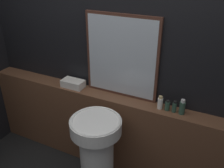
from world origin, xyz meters
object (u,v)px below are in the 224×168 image
at_px(pedestal_sink, 97,154).
at_px(mirror, 121,57).
at_px(conditioner_bottle, 167,106).
at_px(shampoo_bottle, 160,103).
at_px(body_wash_bottle, 182,107).
at_px(lotion_bottle, 174,107).
at_px(towel_stack, 73,84).

xyz_separation_m(pedestal_sink, mirror, (0.01, 0.49, 0.79)).
relative_size(mirror, conditioner_bottle, 7.78).
distance_m(shampoo_bottle, body_wash_bottle, 0.20).
bearing_deg(shampoo_bottle, conditioner_bottle, -0.00).
bearing_deg(pedestal_sink, lotion_bottle, 35.99).
xyz_separation_m(pedestal_sink, conditioner_bottle, (0.51, 0.41, 0.43)).
bearing_deg(body_wash_bottle, mirror, 173.02).
xyz_separation_m(mirror, towel_stack, (-0.52, -0.08, -0.36)).
bearing_deg(lotion_bottle, shampoo_bottle, 180.00).
xyz_separation_m(towel_stack, conditioner_bottle, (1.01, 0.00, 0.01)).
bearing_deg(towel_stack, shampoo_bottle, 0.00).
bearing_deg(body_wash_bottle, pedestal_sink, -147.01).
bearing_deg(shampoo_bottle, mirror, 169.86).
xyz_separation_m(towel_stack, shampoo_bottle, (0.95, 0.00, 0.02)).
bearing_deg(pedestal_sink, conditioner_bottle, 39.22).
bearing_deg(lotion_bottle, mirror, 172.19).
distance_m(conditioner_bottle, lotion_bottle, 0.06).
distance_m(pedestal_sink, lotion_bottle, 0.83).
height_order(shampoo_bottle, conditioner_bottle, shampoo_bottle).
bearing_deg(mirror, conditioner_bottle, -8.79).
relative_size(conditioner_bottle, body_wash_bottle, 0.72).
relative_size(mirror, towel_stack, 3.37).
height_order(mirror, conditioner_bottle, mirror).
distance_m(mirror, shampoo_bottle, 0.55).
distance_m(mirror, body_wash_bottle, 0.71).
bearing_deg(towel_stack, lotion_bottle, 0.00).
distance_m(mirror, lotion_bottle, 0.66).
height_order(mirror, body_wash_bottle, mirror).
height_order(towel_stack, body_wash_bottle, body_wash_bottle).
xyz_separation_m(pedestal_sink, shampoo_bottle, (0.44, 0.41, 0.44)).
distance_m(conditioner_bottle, body_wash_bottle, 0.13).
bearing_deg(lotion_bottle, pedestal_sink, -144.01).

